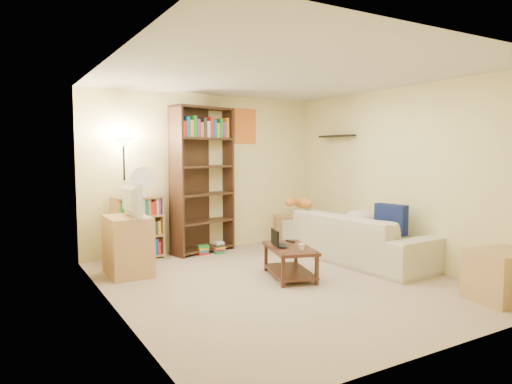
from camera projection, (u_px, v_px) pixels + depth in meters
room at (283, 149)px, 5.44m from camera, size 4.50×4.54×2.52m
sofa at (357, 237)px, 6.65m from camera, size 2.51×1.23×0.70m
navy_pillow at (391, 219)px, 6.26m from camera, size 0.21×0.48×0.41m
cream_blanket at (362, 219)px, 6.78m from camera, size 0.64×0.46×0.28m
tabby_cat at (301, 203)px, 7.20m from camera, size 0.55×0.22×0.19m
coffee_table at (290, 258)px, 5.76m from camera, size 0.73×0.99×0.40m
laptop at (285, 246)px, 5.77m from camera, size 0.42×0.39×0.02m
laptop_screen at (275, 238)px, 5.73m from camera, size 0.10×0.29×0.20m
mug at (302, 247)px, 5.53m from camera, size 0.15×0.15×0.08m
tv_remote at (290, 241)px, 6.05m from camera, size 0.05×0.16×0.02m
tv_stand at (128, 246)px, 5.89m from camera, size 0.51×0.71×0.76m
television at (127, 199)px, 5.84m from camera, size 0.76×0.10×0.44m
tall_bookshelf at (203, 176)px, 7.16m from camera, size 1.08×0.59×2.29m
short_bookshelf at (138, 228)px, 6.70m from camera, size 0.77×0.41×0.93m
desk_fan at (142, 181)px, 6.63m from camera, size 0.33×0.19×0.45m
floor_lamp at (124, 163)px, 6.52m from camera, size 0.31×0.31×1.80m
side_table at (287, 229)px, 7.96m from camera, size 0.56×0.56×0.49m
end_cabinet at (504, 276)px, 4.86m from camera, size 0.73×0.64×0.54m
book_stacks at (212, 249)px, 7.12m from camera, size 0.44×0.19×0.18m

